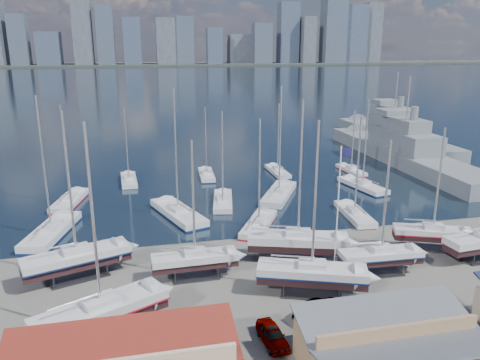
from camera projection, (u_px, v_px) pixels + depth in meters
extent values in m
plane|color=#605E59|center=(310.00, 272.00, 47.18)|extent=(1400.00, 1400.00, 0.00)
cube|color=#192739|center=(156.00, 79.00, 338.21)|extent=(1400.00, 600.00, 0.40)
cube|color=#2D332D|center=(146.00, 65.00, 581.93)|extent=(1400.00, 80.00, 2.20)
cube|color=#3D4756|center=(19.00, 40.00, 536.94)|extent=(19.55, 21.83, 55.97)
cube|color=#475166|center=(49.00, 48.00, 551.86)|extent=(26.03, 30.49, 37.14)
cube|color=#595E66|center=(82.00, 26.00, 542.49)|extent=(21.60, 16.58, 87.63)
cube|color=#3D4756|center=(105.00, 35.00, 551.94)|extent=(19.42, 28.42, 67.60)
cube|color=#475166|center=(132.00, 41.00, 563.19)|extent=(20.24, 23.80, 54.09)
cube|color=#595E66|center=(166.00, 41.00, 568.71)|extent=(24.62, 19.72, 54.00)
cube|color=#3D4756|center=(185.00, 40.00, 571.36)|extent=(20.75, 17.93, 55.97)
cube|color=#475166|center=(214.00, 46.00, 579.21)|extent=(18.36, 16.25, 43.03)
cube|color=#595E66|center=(239.00, 49.00, 605.56)|extent=(28.49, 22.03, 35.69)
cube|color=#3D4756|center=(262.00, 43.00, 592.38)|extent=(23.34, 17.87, 49.11)
cube|color=#475166|center=(288.00, 33.00, 610.90)|extent=(25.35, 19.79, 75.95)
cube|color=#595E66|center=(306.00, 40.00, 612.20)|extent=(17.00, 27.45, 57.67)
cube|color=#3D4756|center=(334.00, 21.00, 613.31)|extent=(29.28, 24.05, 106.04)
cube|color=#475166|center=(353.00, 34.00, 633.24)|extent=(30.82, 28.37, 74.41)
cube|color=#595E66|center=(372.00, 33.00, 640.82)|extent=(21.74, 17.03, 77.48)
cube|color=#8C6B4C|center=(396.00, 358.00, 31.75)|extent=(12.00, 8.00, 3.00)
cube|color=slate|center=(399.00, 332.00, 31.19)|extent=(12.60, 8.40, 1.27)
cube|color=#2D2D33|center=(79.00, 277.00, 45.97)|extent=(6.09, 4.28, 0.16)
cube|color=black|center=(77.00, 263.00, 45.56)|extent=(10.32, 5.69, 0.81)
cube|color=#B4B4B8|center=(77.00, 255.00, 45.33)|extent=(10.46, 6.09, 0.81)
cube|color=#0E1E46|center=(77.00, 259.00, 45.44)|extent=(10.57, 6.15, 0.16)
cube|color=#B4B4B8|center=(76.00, 249.00, 45.16)|extent=(2.95, 2.45, 0.50)
cylinder|color=#B2B2B7|center=(69.00, 184.00, 43.36)|extent=(0.22, 0.22, 13.64)
cube|color=#2D2D33|center=(104.00, 335.00, 36.71)|extent=(6.30, 4.93, 0.16)
cube|color=black|center=(102.00, 318.00, 36.29)|extent=(10.42, 6.92, 0.83)
cube|color=#B4B4B8|center=(101.00, 308.00, 36.07)|extent=(10.62, 7.31, 0.83)
cube|color=maroon|center=(101.00, 313.00, 36.17)|extent=(10.73, 7.38, 0.17)
cube|color=#B4B4B8|center=(100.00, 301.00, 35.88)|extent=(3.12, 2.74, 0.50)
cylinder|color=#B2B2B7|center=(93.00, 218.00, 34.03)|extent=(0.22, 0.22, 14.08)
cube|color=#2D2D33|center=(195.00, 277.00, 46.03)|extent=(4.64, 2.22, 0.16)
cube|color=black|center=(195.00, 263.00, 45.63)|extent=(8.38, 2.21, 0.67)
cube|color=#B4B4B8|center=(195.00, 257.00, 45.45)|extent=(8.39, 2.56, 0.67)
cube|color=#B4B4B8|center=(195.00, 252.00, 45.29)|extent=(2.12, 1.46, 0.50)
cylinder|color=#B2B2B7|center=(193.00, 199.00, 43.82)|extent=(0.22, 0.22, 11.25)
cube|color=#2D2D33|center=(311.00, 293.00, 42.97)|extent=(5.94, 4.23, 0.16)
cube|color=black|center=(312.00, 278.00, 42.55)|extent=(10.04, 5.66, 0.79)
cube|color=#B4B4B8|center=(312.00, 270.00, 42.34)|extent=(10.19, 6.04, 0.79)
cube|color=#0E1E46|center=(312.00, 274.00, 42.44)|extent=(10.29, 6.10, 0.16)
cube|color=#B4B4B8|center=(312.00, 264.00, 42.16)|extent=(2.89, 2.41, 0.50)
cylinder|color=#B2B2B7|center=(315.00, 197.00, 40.41)|extent=(0.22, 0.22, 13.29)
cube|color=#2D2D33|center=(297.00, 259.00, 49.91)|extent=(6.29, 4.29, 0.16)
cube|color=black|center=(298.00, 246.00, 49.49)|extent=(10.71, 5.62, 0.84)
cube|color=#B4B4B8|center=(298.00, 238.00, 49.26)|extent=(10.85, 6.04, 0.84)
cube|color=#B4B4B8|center=(298.00, 232.00, 49.08)|extent=(3.03, 2.48, 0.50)
cylinder|color=#B2B2B7|center=(301.00, 170.00, 47.22)|extent=(0.22, 0.22, 14.12)
cube|color=#2D2D33|center=(379.00, 273.00, 46.86)|extent=(4.61, 2.25, 0.16)
cube|color=black|center=(380.00, 260.00, 46.47)|extent=(8.31, 2.28, 0.66)
cube|color=#B4B4B8|center=(381.00, 253.00, 46.29)|extent=(8.32, 2.63, 0.66)
cube|color=#0E1E46|center=(381.00, 256.00, 46.37)|extent=(8.41, 2.66, 0.13)
cube|color=#B4B4B8|center=(381.00, 248.00, 46.13)|extent=(2.11, 1.46, 0.50)
cylinder|color=#B2B2B7|center=(386.00, 197.00, 44.68)|extent=(0.22, 0.22, 11.12)
cube|color=#2D2D33|center=(431.00, 249.00, 52.49)|extent=(5.04, 3.65, 0.16)
cube|color=black|center=(432.00, 237.00, 52.09)|extent=(8.48, 4.92, 0.67)
cube|color=#B4B4B8|center=(433.00, 231.00, 51.91)|extent=(8.61, 5.25, 0.67)
cube|color=maroon|center=(433.00, 234.00, 51.99)|extent=(8.69, 5.30, 0.13)
cube|color=#B4B4B8|center=(433.00, 226.00, 51.75)|extent=(2.45, 2.07, 0.50)
cylinder|color=#B2B2B7|center=(439.00, 179.00, 50.28)|extent=(0.22, 0.22, 11.25)
cube|color=black|center=(52.00, 238.00, 56.42)|extent=(5.45, 11.94, 0.93)
cube|color=#B4B4B8|center=(51.00, 231.00, 56.17)|extent=(5.93, 12.06, 0.93)
cube|color=#0E1E46|center=(52.00, 234.00, 56.28)|extent=(5.98, 12.18, 0.19)
cube|color=#B4B4B8|center=(51.00, 225.00, 55.97)|extent=(2.59, 3.29, 0.50)
cylinder|color=#B2B2B7|center=(44.00, 164.00, 53.90)|extent=(0.22, 0.22, 15.69)
cube|color=black|center=(70.00, 205.00, 67.90)|extent=(4.36, 10.17, 0.79)
cube|color=#B4B4B8|center=(70.00, 200.00, 67.68)|extent=(4.77, 10.26, 0.79)
cube|color=maroon|center=(70.00, 203.00, 67.78)|extent=(4.82, 10.36, 0.16)
cube|color=#B4B4B8|center=(69.00, 196.00, 67.51)|extent=(2.14, 2.77, 0.50)
cylinder|color=#B2B2B7|center=(65.00, 152.00, 65.75)|extent=(0.22, 0.22, 13.37)
cube|color=black|center=(129.00, 184.00, 78.45)|extent=(2.45, 8.81, 0.70)
cube|color=#B4B4B8|center=(129.00, 180.00, 78.26)|extent=(2.82, 8.83, 0.70)
cube|color=#B4B4B8|center=(129.00, 176.00, 78.10)|extent=(1.56, 2.24, 0.50)
cylinder|color=#B2B2B7|center=(126.00, 143.00, 76.55)|extent=(0.22, 0.22, 11.79)
cube|color=black|center=(178.00, 219.00, 62.66)|extent=(6.49, 12.08, 0.94)
cube|color=#B4B4B8|center=(178.00, 212.00, 62.40)|extent=(6.96, 12.24, 0.94)
cube|color=#0E1E46|center=(178.00, 216.00, 62.52)|extent=(7.03, 12.36, 0.19)
cube|color=#B4B4B8|center=(178.00, 207.00, 62.20)|extent=(2.83, 3.44, 0.50)
cylinder|color=#B2B2B7|center=(176.00, 151.00, 60.09)|extent=(0.22, 0.22, 15.94)
cube|color=black|center=(223.00, 206.00, 67.71)|extent=(3.94, 9.58, 0.75)
cube|color=#B4B4B8|center=(223.00, 201.00, 67.51)|extent=(4.32, 9.65, 0.75)
cube|color=#B4B4B8|center=(223.00, 197.00, 67.34)|extent=(1.98, 2.58, 0.50)
cylinder|color=#B2B2B7|center=(222.00, 156.00, 65.69)|extent=(0.22, 0.22, 12.59)
cube|color=black|center=(207.00, 178.00, 81.68)|extent=(2.55, 8.57, 0.68)
cube|color=#B4B4B8|center=(206.00, 175.00, 81.49)|extent=(2.91, 8.59, 0.68)
cube|color=#0E1E46|center=(207.00, 176.00, 81.58)|extent=(2.93, 8.68, 0.14)
cube|color=#B4B4B8|center=(206.00, 171.00, 81.33)|extent=(1.55, 2.20, 0.50)
cylinder|color=#B2B2B7|center=(206.00, 141.00, 79.84)|extent=(0.22, 0.22, 11.42)
cube|color=black|center=(259.00, 229.00, 58.89)|extent=(6.57, 9.44, 0.76)
cube|color=#B4B4B8|center=(259.00, 224.00, 58.68)|extent=(6.92, 9.63, 0.76)
cube|color=maroon|center=(259.00, 226.00, 58.77)|extent=(6.99, 9.73, 0.15)
cube|color=#B4B4B8|center=(259.00, 219.00, 58.51)|extent=(2.55, 2.86, 0.50)
cylinder|color=#B2B2B7|center=(259.00, 171.00, 56.82)|extent=(0.22, 0.22, 12.86)
cube|color=black|center=(279.00, 199.00, 70.71)|extent=(8.02, 11.37, 0.92)
cube|color=#B4B4B8|center=(279.00, 194.00, 70.46)|extent=(8.44, 11.61, 0.92)
cube|color=#B4B4B8|center=(279.00, 189.00, 70.26)|extent=(3.09, 3.45, 0.50)
cylinder|color=#B2B2B7|center=(280.00, 140.00, 68.21)|extent=(0.22, 0.22, 15.53)
cube|color=black|center=(278.00, 175.00, 83.90)|extent=(2.07, 8.70, 0.70)
cube|color=#B4B4B8|center=(278.00, 171.00, 83.71)|extent=(2.44, 8.70, 0.70)
cube|color=#0E1E46|center=(278.00, 173.00, 83.80)|extent=(2.46, 8.78, 0.14)
cube|color=#B4B4B8|center=(278.00, 168.00, 83.55)|extent=(1.46, 2.17, 0.50)
cylinder|color=#B2B2B7|center=(278.00, 137.00, 82.01)|extent=(0.22, 0.22, 11.74)
cube|color=black|center=(354.00, 219.00, 62.51)|extent=(3.10, 9.54, 0.75)
cube|color=#B4B4B8|center=(354.00, 214.00, 62.30)|extent=(3.49, 9.57, 0.75)
cube|color=#B4B4B8|center=(355.00, 209.00, 62.13)|extent=(1.79, 2.48, 0.50)
cylinder|color=#B2B2B7|center=(358.00, 165.00, 60.47)|extent=(0.22, 0.22, 12.65)
cube|color=black|center=(362.00, 190.00, 75.16)|extent=(4.25, 10.19, 0.79)
cube|color=#B4B4B8|center=(363.00, 185.00, 74.95)|extent=(4.66, 10.27, 0.79)
cube|color=#0E1E46|center=(362.00, 188.00, 75.05)|extent=(4.71, 10.37, 0.16)
cube|color=#B4B4B8|center=(363.00, 182.00, 74.77)|extent=(2.12, 2.76, 0.50)
cylinder|color=#B2B2B7|center=(366.00, 142.00, 73.01)|extent=(0.22, 0.22, 13.39)
cube|color=black|center=(351.00, 173.00, 84.94)|extent=(2.44, 7.91, 0.62)
cube|color=#B4B4B8|center=(351.00, 170.00, 84.77)|extent=(2.77, 7.94, 0.62)
cube|color=maroon|center=(351.00, 172.00, 84.85)|extent=(2.80, 8.02, 0.12)
cube|color=#B4B4B8|center=(351.00, 167.00, 84.62)|extent=(1.45, 2.04, 0.50)
cylinder|color=#B2B2B7|center=(353.00, 140.00, 83.25)|extent=(0.22, 0.22, 10.52)
cube|color=slate|center=(402.00, 160.00, 92.26)|extent=(8.38, 49.92, 4.49)
cube|color=slate|center=(404.00, 139.00, 91.15)|extent=(6.52, 17.50, 3.60)
cube|color=slate|center=(406.00, 124.00, 90.33)|extent=(4.87, 10.01, 2.40)
cube|color=slate|center=(393.00, 112.00, 94.55)|extent=(5.62, 5.03, 1.20)
cylinder|color=#B2B2B7|center=(408.00, 97.00, 88.91)|extent=(0.30, 0.30, 8.00)
cube|color=slate|center=(392.00, 140.00, 111.78)|extent=(7.82, 46.28, 4.16)
cube|color=slate|center=(393.00, 124.00, 110.72)|extent=(6.06, 16.23, 3.60)
cube|color=slate|center=(395.00, 111.00, 109.90)|extent=(4.52, 9.28, 2.40)
cube|color=slate|center=(385.00, 102.00, 113.78)|extent=(5.22, 4.67, 1.20)
cylinder|color=#B2B2B7|center=(397.00, 89.00, 108.47)|extent=(0.30, 0.30, 8.00)
imported|color=gray|center=(273.00, 335.00, 35.70)|extent=(1.98, 4.21, 1.39)
imported|color=gray|center=(321.00, 310.00, 38.90)|extent=(5.09, 3.33, 1.58)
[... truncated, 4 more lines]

